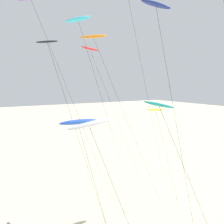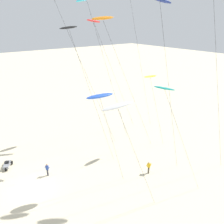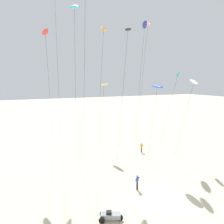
{
  "view_description": "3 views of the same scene",
  "coord_description": "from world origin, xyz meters",
  "px_view_note": "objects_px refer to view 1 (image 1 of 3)",
  "views": [
    {
      "loc": [
        24.1,
        -2.24,
        14.33
      ],
      "look_at": [
        -0.16,
        12.83,
        11.05
      ],
      "focal_mm": 45.39,
      "sensor_mm": 36.0,
      "label": 1
    },
    {
      "loc": [
        24.16,
        -6.4,
        18.48
      ],
      "look_at": [
        0.46,
        11.43,
        7.08
      ],
      "focal_mm": 38.81,
      "sensor_mm": 36.0,
      "label": 2
    },
    {
      "loc": [
        -13.48,
        -16.92,
        11.86
      ],
      "look_at": [
        -0.14,
        11.34,
        7.39
      ],
      "focal_mm": 35.63,
      "sensor_mm": 36.0,
      "label": 3
    }
  ],
  "objects_px": {
    "kite_yellow": "(156,110)",
    "kite_orange": "(94,38)",
    "kite_teal": "(160,108)",
    "kite_blue": "(78,122)",
    "kite_cyan": "(79,20)",
    "kite_purple": "(32,1)",
    "kite_black": "(49,49)",
    "kite_red": "(90,50)",
    "kite_white": "(90,125)",
    "kite_navy": "(156,7)"
  },
  "relations": [
    {
      "from": "kite_navy",
      "to": "kite_yellow",
      "type": "height_order",
      "value": "kite_navy"
    },
    {
      "from": "kite_cyan",
      "to": "kite_purple",
      "type": "height_order",
      "value": "kite_purple"
    },
    {
      "from": "kite_teal",
      "to": "kite_navy",
      "type": "relative_size",
      "value": 0.63
    },
    {
      "from": "kite_navy",
      "to": "kite_orange",
      "type": "distance_m",
      "value": 7.86
    },
    {
      "from": "kite_black",
      "to": "kite_purple",
      "type": "distance_m",
      "value": 7.22
    },
    {
      "from": "kite_cyan",
      "to": "kite_white",
      "type": "relative_size",
      "value": 1.79
    },
    {
      "from": "kite_cyan",
      "to": "kite_yellow",
      "type": "xyz_separation_m",
      "value": [
        6.44,
        5.84,
        -9.79
      ]
    },
    {
      "from": "kite_white",
      "to": "kite_purple",
      "type": "distance_m",
      "value": 18.11
    },
    {
      "from": "kite_cyan",
      "to": "kite_red",
      "type": "bearing_deg",
      "value": 135.61
    },
    {
      "from": "kite_teal",
      "to": "kite_black",
      "type": "distance_m",
      "value": 12.2
    },
    {
      "from": "kite_blue",
      "to": "kite_black",
      "type": "relative_size",
      "value": 0.63
    },
    {
      "from": "kite_orange",
      "to": "kite_yellow",
      "type": "distance_m",
      "value": 9.83
    },
    {
      "from": "kite_orange",
      "to": "kite_teal",
      "type": "bearing_deg",
      "value": -7.06
    },
    {
      "from": "kite_navy",
      "to": "kite_red",
      "type": "relative_size",
      "value": 1.12
    },
    {
      "from": "kite_blue",
      "to": "kite_purple",
      "type": "bearing_deg",
      "value": -177.79
    },
    {
      "from": "kite_teal",
      "to": "kite_black",
      "type": "relative_size",
      "value": 0.73
    },
    {
      "from": "kite_white",
      "to": "kite_black",
      "type": "height_order",
      "value": "kite_black"
    },
    {
      "from": "kite_teal",
      "to": "kite_purple",
      "type": "xyz_separation_m",
      "value": [
        -15.76,
        -3.44,
        9.75
      ]
    },
    {
      "from": "kite_navy",
      "to": "kite_white",
      "type": "distance_m",
      "value": 11.76
    },
    {
      "from": "kite_teal",
      "to": "kite_orange",
      "type": "distance_m",
      "value": 13.16
    },
    {
      "from": "kite_cyan",
      "to": "kite_yellow",
      "type": "height_order",
      "value": "kite_cyan"
    },
    {
      "from": "kite_navy",
      "to": "kite_purple",
      "type": "bearing_deg",
      "value": -150.86
    },
    {
      "from": "kite_cyan",
      "to": "kite_black",
      "type": "xyz_separation_m",
      "value": [
        4.77,
        -5.13,
        -3.82
      ]
    },
    {
      "from": "kite_red",
      "to": "kite_purple",
      "type": "bearing_deg",
      "value": -70.12
    },
    {
      "from": "kite_teal",
      "to": "kite_yellow",
      "type": "bearing_deg",
      "value": 140.71
    },
    {
      "from": "kite_teal",
      "to": "kite_blue",
      "type": "height_order",
      "value": "kite_teal"
    },
    {
      "from": "kite_yellow",
      "to": "kite_red",
      "type": "distance_m",
      "value": 12.18
    },
    {
      "from": "kite_cyan",
      "to": "kite_red",
      "type": "xyz_separation_m",
      "value": [
        -3.18,
        3.11,
        -2.83
      ]
    },
    {
      "from": "kite_cyan",
      "to": "kite_navy",
      "type": "distance_m",
      "value": 11.52
    },
    {
      "from": "kite_blue",
      "to": "kite_white",
      "type": "relative_size",
      "value": 0.94
    },
    {
      "from": "kite_cyan",
      "to": "kite_blue",
      "type": "relative_size",
      "value": 1.91
    },
    {
      "from": "kite_cyan",
      "to": "kite_blue",
      "type": "xyz_separation_m",
      "value": [
        9.54,
        -4.67,
        -9.82
      ]
    },
    {
      "from": "kite_blue",
      "to": "kite_white",
      "type": "distance_m",
      "value": 5.09
    },
    {
      "from": "kite_white",
      "to": "kite_teal",
      "type": "bearing_deg",
      "value": 75.84
    },
    {
      "from": "kite_blue",
      "to": "kite_red",
      "type": "xyz_separation_m",
      "value": [
        -12.72,
        7.78,
        6.99
      ]
    },
    {
      "from": "kite_yellow",
      "to": "kite_orange",
      "type": "bearing_deg",
      "value": -113.12
    },
    {
      "from": "kite_cyan",
      "to": "kite_yellow",
      "type": "relative_size",
      "value": 1.9
    },
    {
      "from": "kite_navy",
      "to": "kite_yellow",
      "type": "distance_m",
      "value": 11.17
    },
    {
      "from": "kite_cyan",
      "to": "kite_teal",
      "type": "relative_size",
      "value": 1.66
    },
    {
      "from": "kite_black",
      "to": "kite_teal",
      "type": "bearing_deg",
      "value": 18.14
    },
    {
      "from": "kite_teal",
      "to": "kite_black",
      "type": "bearing_deg",
      "value": -161.86
    },
    {
      "from": "kite_navy",
      "to": "kite_teal",
      "type": "bearing_deg",
      "value": -36.34
    },
    {
      "from": "kite_black",
      "to": "kite_yellow",
      "type": "height_order",
      "value": "kite_black"
    },
    {
      "from": "kite_yellow",
      "to": "kite_red",
      "type": "xyz_separation_m",
      "value": [
        -9.61,
        -2.73,
        6.96
      ]
    },
    {
      "from": "kite_white",
      "to": "kite_yellow",
      "type": "relative_size",
      "value": 1.07
    },
    {
      "from": "kite_orange",
      "to": "kite_black",
      "type": "bearing_deg",
      "value": -79.75
    },
    {
      "from": "kite_orange",
      "to": "kite_cyan",
      "type": "bearing_deg",
      "value": 177.63
    },
    {
      "from": "kite_white",
      "to": "kite_yellow",
      "type": "bearing_deg",
      "value": 123.53
    },
    {
      "from": "kite_orange",
      "to": "kite_red",
      "type": "height_order",
      "value": "kite_orange"
    },
    {
      "from": "kite_yellow",
      "to": "kite_teal",
      "type": "bearing_deg",
      "value": -39.29
    }
  ]
}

